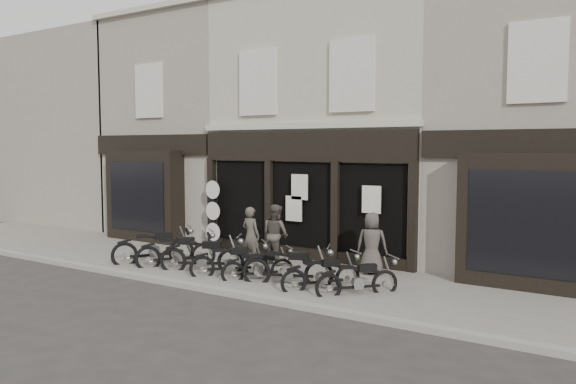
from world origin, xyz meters
The scene contains 19 objects.
ground_plane centered at (0.00, 0.00, 0.00)m, with size 90.00×90.00×0.00m, color #2D2B28.
pavement centered at (0.00, 0.90, 0.06)m, with size 30.00×4.20×0.12m, color #69655D.
kerb centered at (0.00, -1.25, 0.07)m, with size 30.00×0.25×0.13m, color gray.
central_building centered at (0.00, 5.95, 4.08)m, with size 7.30×6.22×8.34m.
neighbour_left centered at (-6.35, 5.90, 4.04)m, with size 5.60×6.73×8.34m.
neighbour_right centered at (6.35, 5.90, 4.04)m, with size 5.60×6.73×8.34m.
filler_left centered at (-14.50, 6.00, 4.10)m, with size 11.00×6.00×8.20m, color gray.
motorcycle_0 centered at (-3.26, 0.12, 0.45)m, with size 1.61×2.05×1.13m.
motorcycle_1 centered at (-2.39, 0.14, 0.43)m, with size 1.59×1.92×1.08m.
motorcycle_2 centered at (-1.33, 0.01, 0.44)m, with size 2.12×1.34×1.11m.
motorcycle_3 centered at (-0.40, 0.03, 0.39)m, with size 1.60×1.63×0.99m.
motorcycle_4 centered at (0.46, 0.09, 0.36)m, with size 1.38×1.56×0.90m.
motorcycle_5 centered at (1.36, 0.08, 0.43)m, with size 2.12×1.17×1.08m.
motorcycle_6 centered at (2.29, 0.08, 0.38)m, with size 1.42×1.71×0.96m.
motorcycle_7 centered at (3.21, 0.10, 0.38)m, with size 1.51×1.61×0.95m.
man_left centered at (-0.79, 1.45, 0.93)m, with size 0.59×0.39×1.62m, color #453F38.
man_centre centered at (-0.17, 1.79, 0.97)m, with size 0.83×0.64×1.70m, color #48413A.
man_right centered at (2.66, 2.06, 0.93)m, with size 0.79×0.52×1.63m, color #443C38.
advert_sign_post centered at (-3.14, 2.61, 1.18)m, with size 0.59×0.38×2.42m.
Camera 1 is at (8.60, -11.23, 3.44)m, focal length 35.00 mm.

